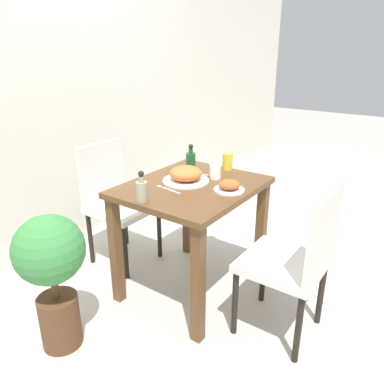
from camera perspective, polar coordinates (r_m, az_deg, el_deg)
The scene contains 14 objects.
ground_plane at distance 2.61m, azimuth 0.00°, elevation -14.24°, with size 16.00×16.00×0.00m, color #B7B2A8.
wall_back at distance 3.04m, azimuth -20.42°, elevation 15.87°, with size 8.00×0.05×2.60m.
dining_table at distance 2.32m, azimuth 0.00°, elevation -1.97°, with size 0.85×0.71×0.74m.
chair_near at distance 2.05m, azimuth 15.83°, elevation -9.42°, with size 0.42×0.42×0.88m.
chair_far at distance 2.79m, azimuth -11.67°, elevation -0.68°, with size 0.42×0.42×0.88m.
food_plate at distance 2.30m, azimuth -0.95°, elevation 2.61°, with size 0.29×0.29×0.10m.
side_plate at distance 2.16m, azimuth 5.69°, elevation 0.88°, with size 0.18×0.18×0.07m.
drink_cup at distance 2.36m, azimuth 3.58°, elevation 3.12°, with size 0.07×0.07×0.09m.
juice_glass at distance 2.54m, azimuth 5.45°, elevation 4.65°, with size 0.07×0.07×0.11m.
sauce_bottle at distance 2.01m, azimuth -7.66°, elevation 0.29°, with size 0.06×0.06×0.17m.
condiment_bottle at distance 2.54m, azimuth -0.19°, elevation 4.95°, with size 0.06×0.06×0.17m.
fork_utensil at distance 2.18m, azimuth -3.64°, elevation 0.38°, with size 0.04×0.19×0.00m.
spoon_utensil at distance 2.44m, azimuth 1.47°, elevation 2.74°, with size 0.02×0.18×0.00m.
potted_plant_left at distance 2.04m, azimuth -20.59°, elevation -10.63°, with size 0.36×0.36×0.76m.
Camera 1 is at (-1.74, -1.23, 1.51)m, focal length 35.00 mm.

